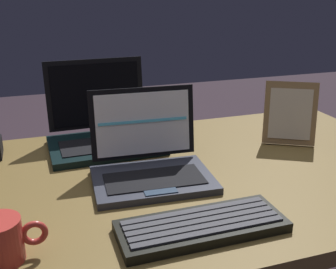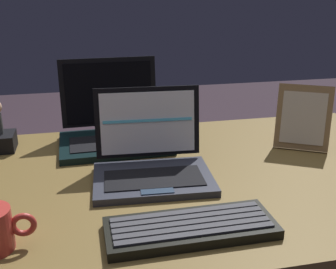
# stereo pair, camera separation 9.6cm
# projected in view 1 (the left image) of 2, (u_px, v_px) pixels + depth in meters

# --- Properties ---
(desk) EXTENTS (1.37, 0.79, 0.75)m
(desk) POSITION_uv_depth(u_px,v_px,m) (185.00, 201.00, 1.09)
(desk) COLOR brown
(desk) RESTS_ON ground
(laptop_front) EXTENTS (0.30, 0.25, 0.21)m
(laptop_front) POSITION_uv_depth(u_px,v_px,m) (150.00, 162.00, 1.02)
(laptop_front) COLOR #2A2D38
(laptop_front) RESTS_ON desk
(laptop_rear) EXTENTS (0.33, 0.26, 0.25)m
(laptop_rear) POSITION_uv_depth(u_px,v_px,m) (103.00, 130.00, 1.24)
(laptop_rear) COLOR black
(laptop_rear) RESTS_ON desk
(external_keyboard) EXTENTS (0.34, 0.13, 0.03)m
(external_keyboard) POSITION_uv_depth(u_px,v_px,m) (202.00, 226.00, 0.81)
(external_keyboard) COLOR black
(external_keyboard) RESTS_ON desk
(photo_frame) EXTENTS (0.16, 0.12, 0.19)m
(photo_frame) POSITION_uv_depth(u_px,v_px,m) (290.00, 114.00, 1.23)
(photo_frame) COLOR olive
(photo_frame) RESTS_ON desk
(coffee_mug) EXTENTS (0.12, 0.08, 0.08)m
(coffee_mug) POSITION_uv_depth(u_px,v_px,m) (1.00, 241.00, 0.71)
(coffee_mug) COLOR #B1322B
(coffee_mug) RESTS_ON desk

